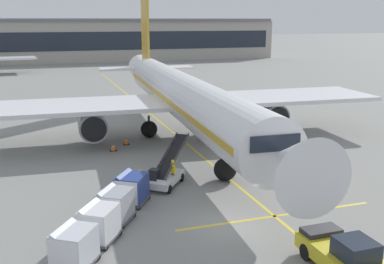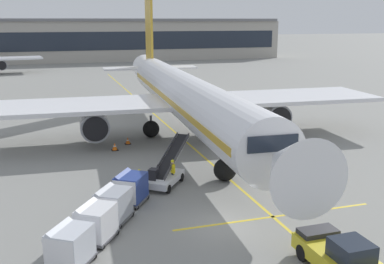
{
  "view_description": "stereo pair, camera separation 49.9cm",
  "coord_description": "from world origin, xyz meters",
  "px_view_note": "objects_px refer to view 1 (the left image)",
  "views": [
    {
      "loc": [
        -8.93,
        -20.85,
        10.69
      ],
      "look_at": [
        0.59,
        7.93,
        3.24
      ],
      "focal_mm": 42.76,
      "sensor_mm": 36.0,
      "label": 1
    },
    {
      "loc": [
        -8.46,
        -21.0,
        10.69
      ],
      "look_at": [
        0.59,
        7.93,
        3.24
      ],
      "focal_mm": 42.76,
      "sensor_mm": 36.0,
      "label": 2
    }
  ],
  "objects_px": {
    "baggage_cart_fourth": "(73,246)",
    "safety_cone_engine_keepout": "(126,141)",
    "pushback_tug": "(344,254)",
    "baggage_cart_lead": "(131,188)",
    "safety_cone_wingtip": "(113,147)",
    "baggage_cart_second": "(115,205)",
    "ground_crew_by_loader": "(140,181)",
    "parked_airplane": "(182,96)",
    "belt_loader": "(166,173)",
    "baggage_cart_third": "(98,222)",
    "ground_crew_by_carts": "(173,171)"
  },
  "relations": [
    {
      "from": "ground_crew_by_carts",
      "to": "baggage_cart_fourth",
      "type": "bearing_deg",
      "value": -129.17
    },
    {
      "from": "belt_loader",
      "to": "safety_cone_engine_keepout",
      "type": "bearing_deg",
      "value": 93.73
    },
    {
      "from": "parked_airplane",
      "to": "ground_crew_by_carts",
      "type": "height_order",
      "value": "parked_airplane"
    },
    {
      "from": "baggage_cart_lead",
      "to": "pushback_tug",
      "type": "distance_m",
      "value": 12.74
    },
    {
      "from": "baggage_cart_third",
      "to": "ground_crew_by_loader",
      "type": "distance_m",
      "value": 6.09
    },
    {
      "from": "baggage_cart_lead",
      "to": "baggage_cart_third",
      "type": "xyz_separation_m",
      "value": [
        -2.47,
        -4.22,
        0.0
      ]
    },
    {
      "from": "baggage_cart_fourth",
      "to": "ground_crew_by_carts",
      "type": "xyz_separation_m",
      "value": [
        7.03,
        8.63,
        -0.0
      ]
    },
    {
      "from": "baggage_cart_lead",
      "to": "pushback_tug",
      "type": "height_order",
      "value": "baggage_cart_lead"
    },
    {
      "from": "baggage_cart_third",
      "to": "ground_crew_by_carts",
      "type": "xyz_separation_m",
      "value": [
        5.69,
        6.51,
        -0.0
      ]
    },
    {
      "from": "parked_airplane",
      "to": "baggage_cart_third",
      "type": "bearing_deg",
      "value": -118.56
    },
    {
      "from": "safety_cone_engine_keepout",
      "to": "safety_cone_wingtip",
      "type": "bearing_deg",
      "value": -130.12
    },
    {
      "from": "baggage_cart_second",
      "to": "ground_crew_by_loader",
      "type": "xyz_separation_m",
      "value": [
        2.08,
        3.2,
        -0.0
      ]
    },
    {
      "from": "ground_crew_by_carts",
      "to": "safety_cone_engine_keepout",
      "type": "distance_m",
      "value": 11.19
    },
    {
      "from": "baggage_cart_lead",
      "to": "safety_cone_wingtip",
      "type": "bearing_deg",
      "value": 86.56
    },
    {
      "from": "belt_loader",
      "to": "pushback_tug",
      "type": "distance_m",
      "value": 13.7
    },
    {
      "from": "ground_crew_by_loader",
      "to": "safety_cone_engine_keepout",
      "type": "relative_size",
      "value": 2.84
    },
    {
      "from": "parked_airplane",
      "to": "safety_cone_wingtip",
      "type": "distance_m",
      "value": 8.02
    },
    {
      "from": "parked_airplane",
      "to": "baggage_cart_second",
      "type": "xyz_separation_m",
      "value": [
        -8.83,
        -16.3,
        -2.93
      ]
    },
    {
      "from": "belt_loader",
      "to": "ground_crew_by_loader",
      "type": "xyz_separation_m",
      "value": [
        -2.07,
        -1.54,
        0.16
      ]
    },
    {
      "from": "parked_airplane",
      "to": "pushback_tug",
      "type": "relative_size",
      "value": 10.77
    },
    {
      "from": "baggage_cart_second",
      "to": "baggage_cart_third",
      "type": "height_order",
      "value": "same"
    },
    {
      "from": "belt_loader",
      "to": "ground_crew_by_loader",
      "type": "distance_m",
      "value": 2.59
    },
    {
      "from": "baggage_cart_fourth",
      "to": "safety_cone_engine_keepout",
      "type": "relative_size",
      "value": 4.42
    },
    {
      "from": "baggage_cart_second",
      "to": "safety_cone_wingtip",
      "type": "relative_size",
      "value": 4.21
    },
    {
      "from": "safety_cone_wingtip",
      "to": "ground_crew_by_carts",
      "type": "bearing_deg",
      "value": -75.1
    },
    {
      "from": "ground_crew_by_carts",
      "to": "safety_cone_engine_keepout",
      "type": "height_order",
      "value": "ground_crew_by_carts"
    },
    {
      "from": "baggage_cart_lead",
      "to": "baggage_cart_fourth",
      "type": "relative_size",
      "value": 1.0
    },
    {
      "from": "safety_cone_engine_keepout",
      "to": "parked_airplane",
      "type": "bearing_deg",
      "value": 6.98
    },
    {
      "from": "baggage_cart_third",
      "to": "pushback_tug",
      "type": "relative_size",
      "value": 0.61
    },
    {
      "from": "parked_airplane",
      "to": "baggage_cart_second",
      "type": "bearing_deg",
      "value": -118.45
    },
    {
      "from": "pushback_tug",
      "to": "baggage_cart_lead",
      "type": "bearing_deg",
      "value": 124.86
    },
    {
      "from": "baggage_cart_fourth",
      "to": "pushback_tug",
      "type": "height_order",
      "value": "baggage_cart_fourth"
    },
    {
      "from": "baggage_cart_lead",
      "to": "ground_crew_by_loader",
      "type": "bearing_deg",
      "value": 52.53
    },
    {
      "from": "baggage_cart_lead",
      "to": "ground_crew_by_loader",
      "type": "height_order",
      "value": "baggage_cart_lead"
    },
    {
      "from": "safety_cone_engine_keepout",
      "to": "safety_cone_wingtip",
      "type": "distance_m",
      "value": 2.15
    },
    {
      "from": "baggage_cart_second",
      "to": "safety_cone_engine_keepout",
      "type": "relative_size",
      "value": 4.42
    },
    {
      "from": "baggage_cart_fourth",
      "to": "parked_airplane",
      "type": "bearing_deg",
      "value": 61.03
    },
    {
      "from": "parked_airplane",
      "to": "baggage_cart_lead",
      "type": "xyz_separation_m",
      "value": [
        -7.48,
        -14.05,
        -2.93
      ]
    },
    {
      "from": "baggage_cart_second",
      "to": "baggage_cart_fourth",
      "type": "height_order",
      "value": "same"
    },
    {
      "from": "baggage_cart_lead",
      "to": "safety_cone_wingtip",
      "type": "height_order",
      "value": "baggage_cart_lead"
    },
    {
      "from": "baggage_cart_fourth",
      "to": "pushback_tug",
      "type": "xyz_separation_m",
      "value": [
        11.09,
        -4.1,
        -0.17
      ]
    },
    {
      "from": "baggage_cart_second",
      "to": "baggage_cart_third",
      "type": "xyz_separation_m",
      "value": [
        -1.12,
        -1.98,
        0.0
      ]
    },
    {
      "from": "baggage_cart_third",
      "to": "safety_cone_engine_keepout",
      "type": "bearing_deg",
      "value": 75.49
    },
    {
      "from": "safety_cone_engine_keepout",
      "to": "baggage_cart_lead",
      "type": "bearing_deg",
      "value": -98.88
    },
    {
      "from": "baggage_cart_lead",
      "to": "safety_cone_engine_keepout",
      "type": "height_order",
      "value": "baggage_cart_lead"
    },
    {
      "from": "belt_loader",
      "to": "baggage_cart_lead",
      "type": "bearing_deg",
      "value": -138.33
    },
    {
      "from": "baggage_cart_fourth",
      "to": "pushback_tug",
      "type": "distance_m",
      "value": 11.83
    },
    {
      "from": "ground_crew_by_carts",
      "to": "parked_airplane",
      "type": "bearing_deg",
      "value": 70.1
    },
    {
      "from": "parked_airplane",
      "to": "baggage_cart_third",
      "type": "xyz_separation_m",
      "value": [
        -9.95,
        -18.28,
        -2.93
      ]
    },
    {
      "from": "belt_loader",
      "to": "safety_cone_engine_keepout",
      "type": "height_order",
      "value": "belt_loader"
    }
  ]
}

